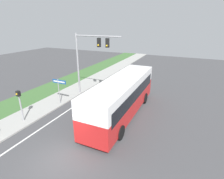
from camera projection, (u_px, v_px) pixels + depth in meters
ground_plane at (61, 158)px, 10.90m from camera, size 80.00×80.00×0.00m
lane_divider_near at (21, 142)px, 12.31m from camera, size 0.14×30.00×0.01m
bus at (122, 95)px, 15.29m from camera, size 2.71×10.88×3.69m
signal_gantry at (89, 53)px, 18.53m from camera, size 5.30×0.41×6.91m
pedestrian_signal at (20, 101)px, 14.20m from camera, size 0.28×0.34×2.81m
street_sign at (59, 86)px, 17.35m from camera, size 1.63×0.08×2.73m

